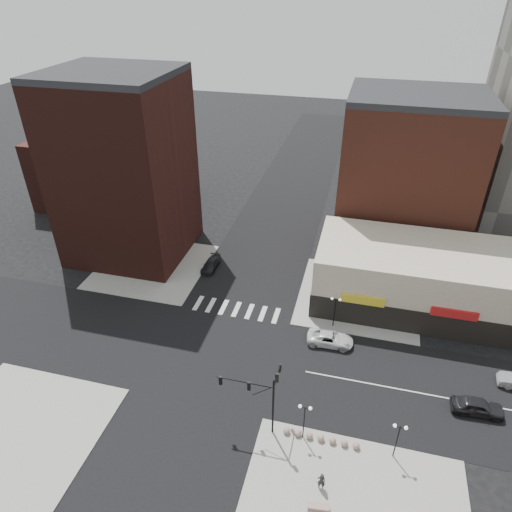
% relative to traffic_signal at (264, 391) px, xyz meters
% --- Properties ---
extents(ground, '(240.00, 240.00, 0.00)m').
position_rel_traffic_signal_xyz_m(ground, '(-7.24, 7.83, -4.96)').
color(ground, black).
rests_on(ground, ground).
extents(road_ew, '(200.00, 14.00, 0.02)m').
position_rel_traffic_signal_xyz_m(road_ew, '(-7.24, 7.83, -4.95)').
color(road_ew, black).
rests_on(road_ew, ground).
extents(road_ns, '(14.00, 200.00, 0.02)m').
position_rel_traffic_signal_xyz_m(road_ns, '(-7.24, 7.83, -4.95)').
color(road_ns, black).
rests_on(road_ns, ground).
extents(sidewalk_nw, '(15.00, 15.00, 0.12)m').
position_rel_traffic_signal_xyz_m(sidewalk_nw, '(-21.74, 22.33, -4.90)').
color(sidewalk_nw, gray).
rests_on(sidewalk_nw, ground).
extents(sidewalk_ne, '(15.00, 15.00, 0.12)m').
position_rel_traffic_signal_xyz_m(sidewalk_ne, '(7.26, 22.33, -4.90)').
color(sidewalk_ne, gray).
rests_on(sidewalk_ne, ground).
extents(sidewalk_sw, '(15.00, 15.00, 0.12)m').
position_rel_traffic_signal_xyz_m(sidewalk_sw, '(-21.74, -6.67, -4.90)').
color(sidewalk_sw, gray).
rests_on(sidewalk_sw, ground).
extents(building_nw, '(16.00, 15.00, 25.00)m').
position_rel_traffic_signal_xyz_m(building_nw, '(-26.24, 26.33, 7.54)').
color(building_nw, '#361611').
rests_on(building_nw, ground).
extents(building_nw_low, '(20.00, 18.00, 12.00)m').
position_rel_traffic_signal_xyz_m(building_nw_low, '(-39.24, 41.83, 1.04)').
color(building_nw_low, '#361611').
rests_on(building_nw_low, ground).
extents(building_ne_midrise, '(18.00, 15.00, 22.00)m').
position_rel_traffic_signal_xyz_m(building_ne_midrise, '(11.76, 37.33, 6.04)').
color(building_ne_midrise, brown).
rests_on(building_ne_midrise, ground).
extents(building_ne_row, '(24.20, 12.20, 8.00)m').
position_rel_traffic_signal_xyz_m(building_ne_row, '(13.76, 22.83, -1.66)').
color(building_ne_row, beige).
rests_on(building_ne_row, ground).
extents(traffic_signal, '(5.59, 3.09, 7.77)m').
position_rel_traffic_signal_xyz_m(traffic_signal, '(0.00, 0.00, 0.00)').
color(traffic_signal, black).
rests_on(traffic_signal, ground).
extents(street_lamp_se_a, '(1.22, 0.32, 4.16)m').
position_rel_traffic_signal_xyz_m(street_lamp_se_a, '(3.76, -0.17, -1.67)').
color(street_lamp_se_a, black).
rests_on(street_lamp_se_a, sidewalk_se).
extents(street_lamp_se_b, '(1.22, 0.32, 4.16)m').
position_rel_traffic_signal_xyz_m(street_lamp_se_b, '(11.76, -0.17, -1.67)').
color(street_lamp_se_b, black).
rests_on(street_lamp_se_b, sidewalk_se).
extents(street_lamp_ne, '(1.22, 0.32, 4.16)m').
position_rel_traffic_signal_xyz_m(street_lamp_ne, '(4.76, 15.83, -1.67)').
color(street_lamp_ne, black).
rests_on(street_lamp_ne, sidewalk_ne).
extents(bollard_row, '(6.93, 0.63, 0.63)m').
position_rel_traffic_signal_xyz_m(bollard_row, '(5.41, -0.17, -4.52)').
color(bollard_row, gray).
rests_on(bollard_row, sidewalk_se).
extents(white_suv, '(5.31, 2.61, 1.45)m').
position_rel_traffic_signal_xyz_m(white_suv, '(4.75, 12.78, -4.24)').
color(white_suv, silver).
rests_on(white_suv, ground).
extents(dark_sedan_east, '(4.94, 2.16, 1.65)m').
position_rel_traffic_signal_xyz_m(dark_sedan_east, '(19.55, 6.73, -4.13)').
color(dark_sedan_east, black).
rests_on(dark_sedan_east, ground).
extents(dark_sedan_north, '(1.92, 4.44, 1.27)m').
position_rel_traffic_signal_xyz_m(dark_sedan_north, '(-13.49, 23.95, -4.33)').
color(dark_sedan_north, black).
rests_on(dark_sedan_north, ground).
extents(pedestrian, '(0.66, 0.44, 1.81)m').
position_rel_traffic_signal_xyz_m(pedestrian, '(5.99, -4.59, -3.94)').
color(pedestrian, '#262328').
rests_on(pedestrian, sidewalk_se).
extents(stone_bench, '(1.82, 0.72, 0.41)m').
position_rel_traffic_signal_xyz_m(stone_bench, '(6.01, -6.40, -4.62)').
color(stone_bench, '#A38170').
rests_on(stone_bench, sidewalk_se).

